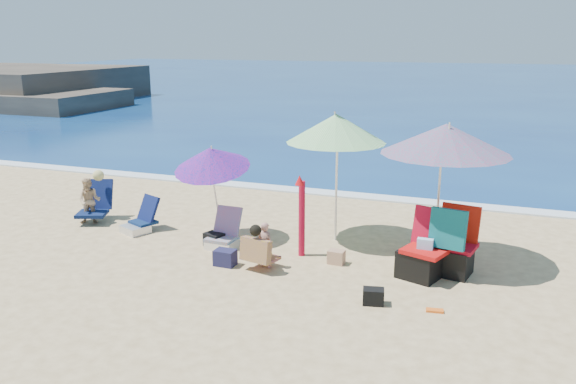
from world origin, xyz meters
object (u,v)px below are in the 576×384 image
(chair_navy, at_px, (140,223))
(furled_umbrella, at_px, (301,211))
(person_center, at_px, (261,247))
(umbrella_blue, at_px, (211,158))
(person_left, at_px, (91,200))
(camp_chair_right, at_px, (451,250))
(umbrella_striped, at_px, (336,128))
(camp_chair_left, at_px, (422,258))
(umbrella_turquoise, at_px, (446,139))
(chair_rainbow, at_px, (223,237))

(chair_navy, bearing_deg, furled_umbrella, -2.99)
(chair_navy, height_order, person_center, person_center)
(umbrella_blue, relative_size, person_left, 1.82)
(camp_chair_right, xyz_separation_m, person_left, (-7.04, 0.28, 0.06))
(umbrella_striped, bearing_deg, umbrella_blue, -159.06)
(umbrella_striped, bearing_deg, person_center, -111.47)
(camp_chair_right, bearing_deg, person_center, -163.97)
(camp_chair_left, relative_size, person_center, 1.39)
(umbrella_turquoise, relative_size, camp_chair_left, 2.43)
(umbrella_turquoise, distance_m, umbrella_striped, 2.00)
(chair_rainbow, bearing_deg, chair_navy, 172.80)
(camp_chair_left, bearing_deg, umbrella_blue, 173.52)
(chair_navy, bearing_deg, umbrella_striped, 12.98)
(chair_navy, xyz_separation_m, camp_chair_left, (5.40, -0.39, 0.15))
(umbrella_striped, distance_m, chair_navy, 4.19)
(chair_navy, distance_m, chair_rainbow, 1.92)
(umbrella_striped, xyz_separation_m, furled_umbrella, (-0.29, -1.01, -1.28))
(umbrella_turquoise, bearing_deg, camp_chair_left, -103.02)
(umbrella_striped, distance_m, person_center, 2.56)
(umbrella_turquoise, height_order, umbrella_striped, umbrella_striped)
(umbrella_turquoise, distance_m, furled_umbrella, 2.62)
(chair_navy, bearing_deg, person_left, 173.02)
(furled_umbrella, bearing_deg, person_left, 175.93)
(camp_chair_right, bearing_deg, chair_navy, 178.77)
(person_center, bearing_deg, umbrella_blue, 144.22)
(umbrella_blue, distance_m, camp_chair_right, 4.41)
(chair_rainbow, bearing_deg, person_left, 172.88)
(furled_umbrella, distance_m, chair_rainbow, 1.57)
(umbrella_striped, bearing_deg, furled_umbrella, -106.16)
(umbrella_blue, relative_size, camp_chair_left, 1.75)
(umbrella_striped, xyz_separation_m, umbrella_blue, (-2.08, -0.80, -0.53))
(umbrella_turquoise, distance_m, camp_chair_left, 1.91)
(chair_rainbow, bearing_deg, umbrella_turquoise, 9.12)
(camp_chair_right, distance_m, person_center, 2.99)
(umbrella_blue, bearing_deg, person_left, 177.77)
(umbrella_turquoise, height_order, umbrella_blue, umbrella_turquoise)
(chair_rainbow, height_order, person_left, person_left)
(umbrella_blue, relative_size, chair_navy, 2.31)
(furled_umbrella, xyz_separation_m, person_center, (-0.41, -0.78, -0.42))
(umbrella_turquoise, distance_m, chair_navy, 5.90)
(camp_chair_left, xyz_separation_m, person_left, (-6.63, 0.55, 0.15))
(camp_chair_right, bearing_deg, chair_rainbow, -178.31)
(umbrella_turquoise, bearing_deg, chair_rainbow, -170.88)
(camp_chair_left, relative_size, person_left, 1.04)
(chair_rainbow, bearing_deg, umbrella_striped, 31.86)
(camp_chair_left, bearing_deg, umbrella_striped, 145.03)
(camp_chair_right, bearing_deg, umbrella_striped, 156.10)
(chair_rainbow, bearing_deg, umbrella_blue, 140.75)
(camp_chair_left, distance_m, camp_chair_right, 0.50)
(furled_umbrella, height_order, person_left, furled_umbrella)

